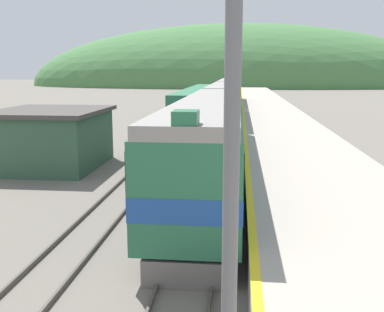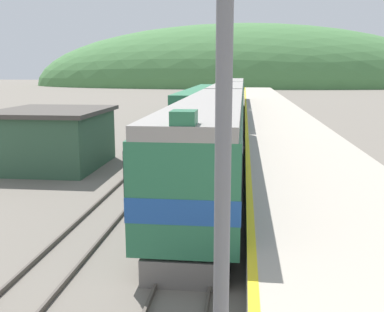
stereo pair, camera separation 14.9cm
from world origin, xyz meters
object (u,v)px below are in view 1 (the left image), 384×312
(siding_train, at_px, (198,101))
(signal_mast_main, at_px, (233,55))
(carriage_second, at_px, (225,105))
(carriage_third, at_px, (230,94))
(express_train_lead_car, at_px, (211,139))

(siding_train, height_order, signal_mast_main, signal_mast_main)
(carriage_second, relative_size, signal_mast_main, 2.15)
(siding_train, bearing_deg, carriage_second, -73.66)
(carriage_second, height_order, carriage_third, same)
(express_train_lead_car, distance_m, carriage_second, 21.77)
(carriage_second, distance_m, carriage_third, 20.19)
(signal_mast_main, bearing_deg, express_train_lead_car, 94.44)
(carriage_second, height_order, signal_mast_main, signal_mast_main)
(carriage_third, xyz_separation_m, signal_mast_main, (1.27, -58.27, 3.53))
(carriage_second, distance_m, signal_mast_main, 38.27)
(express_train_lead_car, xyz_separation_m, carriage_third, (0.00, 41.96, -0.01))
(carriage_second, xyz_separation_m, signal_mast_main, (1.27, -38.08, 3.53))
(carriage_second, distance_m, siding_train, 13.92)
(carriage_second, xyz_separation_m, siding_train, (-3.91, 13.34, -0.60))
(express_train_lead_car, height_order, carriage_second, express_train_lead_car)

